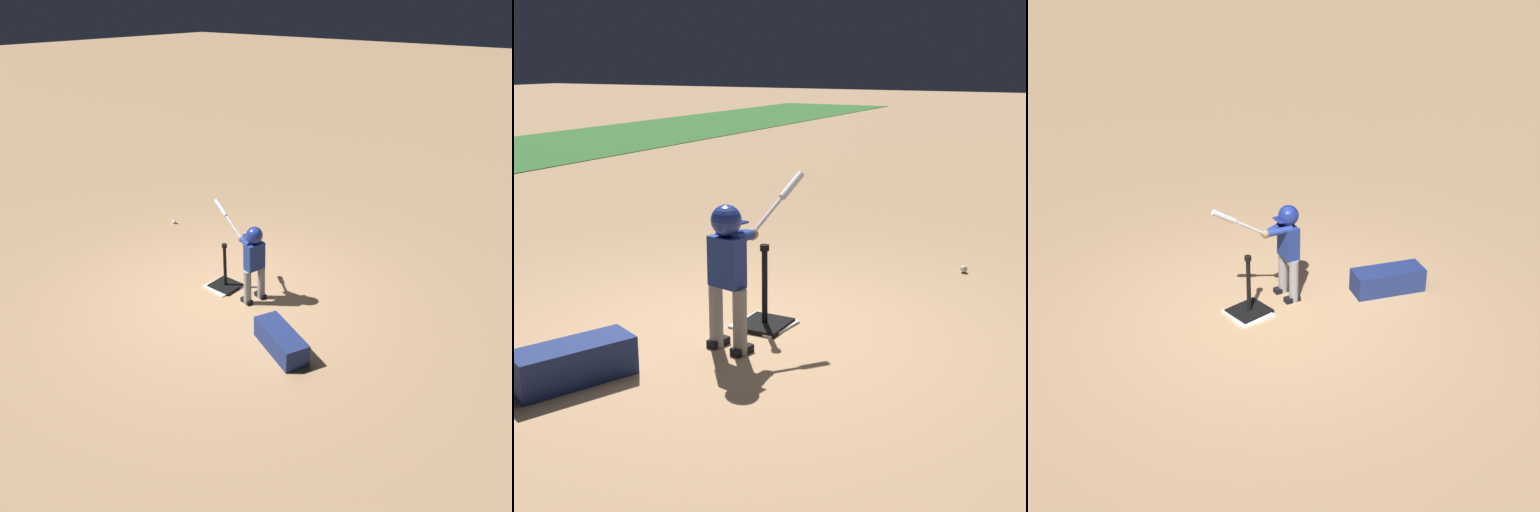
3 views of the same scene
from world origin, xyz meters
TOP-DOWN VIEW (x-y plane):
  - ground_plane at (0.00, 0.00)m, footprint 90.00×90.00m
  - home_plate at (0.19, -0.18)m, footprint 0.48×0.48m
  - batting_tee at (0.17, -0.20)m, footprint 0.41×0.37m
  - batter_child at (-0.36, -0.19)m, footprint 1.02×0.41m
  - baseball at (2.52, -1.32)m, footprint 0.07×0.07m
  - equipment_bag at (-1.37, 0.49)m, footprint 0.90×0.64m

SIDE VIEW (x-z plane):
  - ground_plane at x=0.00m, z-range 0.00..0.00m
  - home_plate at x=0.19m, z-range 0.00..0.02m
  - baseball at x=2.52m, z-range 0.00..0.07m
  - batting_tee at x=0.17m, z-range -0.25..0.46m
  - equipment_bag at x=-1.37m, z-range 0.00..0.28m
  - batter_child at x=-0.36m, z-range 0.09..1.38m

